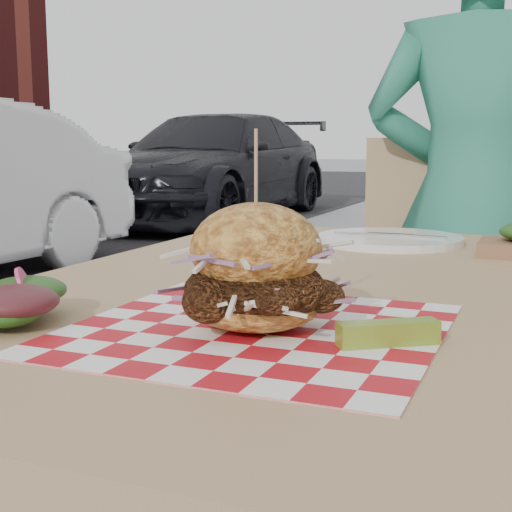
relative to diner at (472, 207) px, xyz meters
The scene contains 9 objects.
diner is the anchor object (origin of this frame).
car_dark 7.18m from the diner, 120.98° to the left, with size 1.83×4.50×1.31m, color black.
patio_table 0.96m from the diner, 95.64° to the right, with size 0.80×1.20×0.75m.
patio_chair 0.24m from the diner, 169.09° to the left, with size 0.47×0.48×0.95m.
paper_liner 1.22m from the diner, 94.07° to the right, with size 0.36×0.36×0.00m, color red.
sandwich 1.22m from the diner, 94.07° to the right, with size 0.17×0.17×0.20m.
pickle_spear 1.23m from the diner, 87.74° to the right, with size 0.10×0.02×0.02m, color olive.
side_salad 1.34m from the diner, 105.01° to the right, with size 0.14×0.13×0.05m.
place_setting 0.55m from the diner, 99.76° to the right, with size 0.27×0.27×0.02m.
Camera 1 is at (0.27, -0.87, 0.94)m, focal length 50.00 mm.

